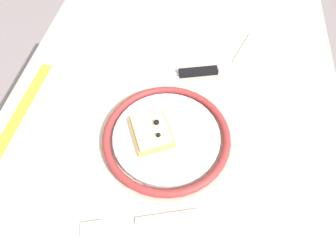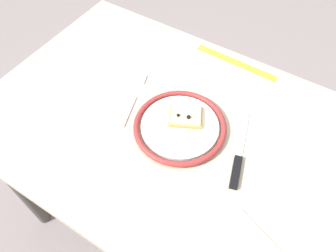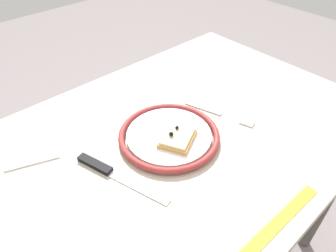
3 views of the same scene
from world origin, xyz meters
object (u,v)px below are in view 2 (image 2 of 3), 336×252
Objects in this scene: measuring_tape at (236,63)px; napkin at (237,249)px; knife at (238,161)px; dining_table at (179,146)px; pizza_slice_near at (187,117)px; fork at (134,99)px; plate at (181,126)px.

measuring_tape is 1.96× the size of napkin.
knife is 1.69× the size of napkin.
pizza_slice_near reaches higher than dining_table.
knife is (0.17, -0.04, -0.02)m from pizza_slice_near.
pizza_slice_near is 0.41× the size of measuring_tape.
fork is at bearing 152.35° from napkin.
fork is 0.72× the size of measuring_tape.
napkin is (0.43, -0.23, -0.00)m from fork.
dining_table is 9.95× the size of pizza_slice_near.
napkin is (0.26, -0.21, -0.01)m from plate.
plate is 2.24× the size of pizza_slice_near.
measuring_tape is at bearing 87.04° from pizza_slice_near.
dining_table is at bearing -92.00° from measuring_tape.
pizza_slice_near reaches higher than fork.
plate reaches higher than knife.
napkin reaches higher than dining_table.
dining_table is 0.12m from pizza_slice_near.
fork is at bearing 174.71° from knife.
knife reaches higher than dining_table.
fork is at bearing 173.94° from plate.
fork is 0.49m from napkin.
pizza_slice_near is 0.18m from knife.
fork reaches higher than dining_table.
measuring_tape is at bearing 115.29° from napkin.
fork is at bearing -120.60° from measuring_tape.
napkin is at bearing -65.37° from knife.
dining_table is 0.35m from napkin.
napkin is (0.09, -0.20, -0.00)m from knife.
plate reaches higher than napkin.
knife is 0.21m from napkin.
measuring_tape is (0.02, 0.31, -0.01)m from plate.
measuring_tape is at bearing 57.92° from fork.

